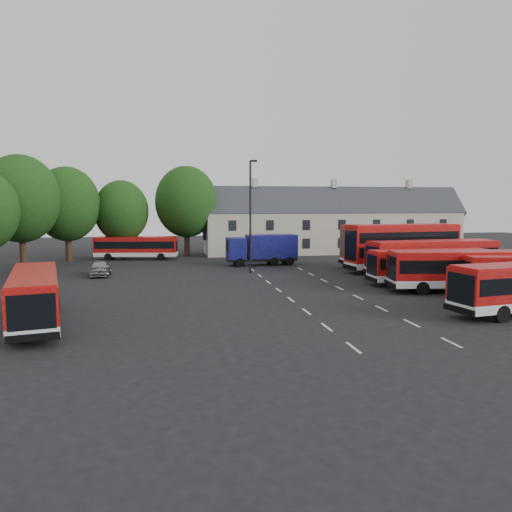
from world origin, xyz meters
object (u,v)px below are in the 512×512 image
at_px(bus_dd_south, 403,245).
at_px(bus_west, 34,293).
at_px(box_truck, 263,248).
at_px(lamppost, 251,213).
at_px(silver_car, 100,268).

bearing_deg(bus_dd_south, bus_west, -158.08).
relative_size(box_truck, lamppost, 0.71).
height_order(box_truck, silver_car, box_truck).
xyz_separation_m(bus_dd_south, lamppost, (-14.96, 1.62, 3.12)).
bearing_deg(bus_west, silver_car, -15.66).
xyz_separation_m(bus_dd_south, silver_car, (-29.12, 2.45, -1.94)).
bearing_deg(silver_car, bus_dd_south, -5.40).
height_order(bus_dd_south, bus_west, bus_dd_south).
distance_m(bus_west, silver_car, 19.29).
bearing_deg(box_truck, bus_dd_south, -34.81).
xyz_separation_m(box_truck, lamppost, (-2.37, -6.13, 3.93)).
relative_size(bus_west, lamppost, 0.99).
xyz_separation_m(bus_west, box_truck, (17.61, 24.53, 0.09)).
relative_size(box_truck, silver_car, 1.78).
height_order(box_truck, lamppost, lamppost).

